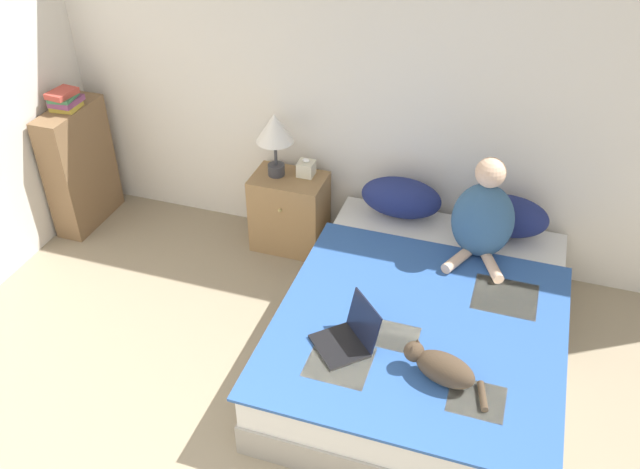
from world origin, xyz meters
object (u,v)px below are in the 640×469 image
at_px(nightstand, 290,212).
at_px(table_lamp, 275,131).
at_px(cat_tabby, 441,367).
at_px(tissue_box, 306,168).
at_px(book_stack_top, 65,100).
at_px(bed, 422,331).
at_px(pillow_far, 506,216).
at_px(person_sitting, 483,217).
at_px(laptop_open, 348,337).
at_px(pillow_near, 401,198).
at_px(bookshelf, 80,167).

relative_size(nightstand, table_lamp, 1.24).
height_order(cat_tabby, tissue_box, tissue_box).
xyz_separation_m(tissue_box, book_stack_top, (-1.81, -0.27, 0.40)).
distance_m(bed, pillow_far, 1.05).
bearing_deg(book_stack_top, tissue_box, 8.39).
bearing_deg(person_sitting, laptop_open, -118.59).
height_order(pillow_near, pillow_far, same).
relative_size(pillow_far, table_lamp, 1.17).
relative_size(table_lamp, book_stack_top, 2.02).
relative_size(pillow_far, person_sitting, 0.79).
bearing_deg(cat_tabby, book_stack_top, -6.26).
height_order(laptop_open, tissue_box, tissue_box).
xyz_separation_m(pillow_far, cat_tabby, (-0.18, -1.48, -0.06)).
bearing_deg(bed, person_sitting, 68.89).
xyz_separation_m(bed, tissue_box, (-1.11, 0.96, 0.45)).
height_order(pillow_far, tissue_box, tissue_box).
bearing_deg(bookshelf, person_sitting, -1.76).
bearing_deg(bookshelf, cat_tabby, -22.12).
xyz_separation_m(bed, pillow_far, (0.37, 0.91, 0.37)).
bearing_deg(bed, tissue_box, 139.04).
bearing_deg(book_stack_top, person_sitting, -1.76).
bearing_deg(laptop_open, pillow_far, 108.61).
distance_m(person_sitting, cat_tabby, 1.19).
xyz_separation_m(cat_tabby, tissue_box, (-1.29, 1.53, 0.14)).
bearing_deg(person_sitting, cat_tabby, -91.99).
bearing_deg(laptop_open, cat_tabby, 36.29).
xyz_separation_m(table_lamp, tissue_box, (0.21, 0.06, -0.30)).
xyz_separation_m(table_lamp, bookshelf, (-1.60, -0.20, -0.47)).
bearing_deg(cat_tabby, tissue_box, -33.90).
height_order(pillow_far, bookshelf, bookshelf).
distance_m(nightstand, bookshelf, 1.72).
relative_size(cat_tabby, tissue_box, 3.50).
bearing_deg(bookshelf, laptop_open, -24.50).
bearing_deg(nightstand, laptop_open, -57.56).
height_order(person_sitting, book_stack_top, person_sitting).
bearing_deg(nightstand, pillow_near, 1.53).
distance_m(tissue_box, bookshelf, 1.84).
xyz_separation_m(person_sitting, book_stack_top, (-3.15, 0.10, 0.33)).
bearing_deg(pillow_far, table_lamp, -179.66).
relative_size(tissue_box, book_stack_top, 0.57).
bearing_deg(pillow_far, bed, -112.07).
height_order(pillow_near, tissue_box, tissue_box).
distance_m(pillow_near, nightstand, 0.90).
xyz_separation_m(person_sitting, bookshelf, (-3.15, 0.10, -0.25)).
relative_size(person_sitting, laptop_open, 1.70).
height_order(pillow_far, book_stack_top, book_stack_top).
bearing_deg(tissue_box, laptop_open, -62.41).
relative_size(bed, pillow_far, 3.68).
bearing_deg(bookshelf, pillow_far, 3.70).
relative_size(person_sitting, table_lamp, 1.48).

